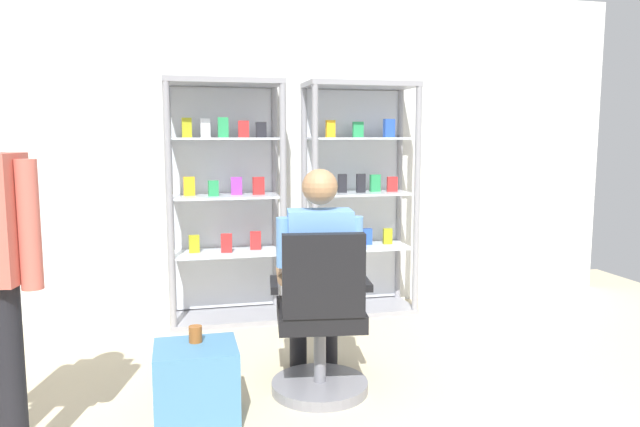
{
  "coord_description": "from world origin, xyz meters",
  "views": [
    {
      "loc": [
        -0.92,
        -1.99,
        1.47
      ],
      "look_at": [
        -0.07,
        1.51,
        1.0
      ],
      "focal_mm": 33.5,
      "sensor_mm": 36.0,
      "label": 1
    }
  ],
  "objects_px": {
    "storage_crate": "(197,383)",
    "display_cabinet_left": "(225,200)",
    "office_chair": "(321,328)",
    "tea_glass": "(195,334)",
    "display_cabinet_right": "(357,197)",
    "seated_shopkeeper": "(318,267)"
  },
  "relations": [
    {
      "from": "display_cabinet_left",
      "to": "tea_glass",
      "type": "height_order",
      "value": "display_cabinet_left"
    },
    {
      "from": "display_cabinet_left",
      "to": "tea_glass",
      "type": "xyz_separation_m",
      "value": [
        -0.3,
        -1.69,
        -0.52
      ]
    },
    {
      "from": "display_cabinet_right",
      "to": "seated_shopkeeper",
      "type": "distance_m",
      "value": 1.62
    },
    {
      "from": "display_cabinet_left",
      "to": "office_chair",
      "type": "relative_size",
      "value": 1.98
    },
    {
      "from": "office_chair",
      "to": "tea_glass",
      "type": "bearing_deg",
      "value": -173.23
    },
    {
      "from": "display_cabinet_left",
      "to": "storage_crate",
      "type": "xyz_separation_m",
      "value": [
        -0.3,
        -1.75,
        -0.77
      ]
    },
    {
      "from": "office_chair",
      "to": "seated_shopkeeper",
      "type": "xyz_separation_m",
      "value": [
        0.02,
        0.16,
        0.32
      ]
    },
    {
      "from": "display_cabinet_left",
      "to": "tea_glass",
      "type": "distance_m",
      "value": 1.79
    },
    {
      "from": "office_chair",
      "to": "seated_shopkeeper",
      "type": "distance_m",
      "value": 0.36
    },
    {
      "from": "display_cabinet_right",
      "to": "office_chair",
      "type": "distance_m",
      "value": 1.84
    },
    {
      "from": "display_cabinet_left",
      "to": "tea_glass",
      "type": "relative_size",
      "value": 22.24
    },
    {
      "from": "display_cabinet_left",
      "to": "display_cabinet_right",
      "type": "xyz_separation_m",
      "value": [
        1.1,
        0.0,
        -0.01
      ]
    },
    {
      "from": "display_cabinet_right",
      "to": "office_chair",
      "type": "xyz_separation_m",
      "value": [
        -0.7,
        -1.61,
        -0.57
      ]
    },
    {
      "from": "office_chair",
      "to": "storage_crate",
      "type": "height_order",
      "value": "office_chair"
    },
    {
      "from": "display_cabinet_right",
      "to": "tea_glass",
      "type": "relative_size",
      "value": 22.24
    },
    {
      "from": "display_cabinet_right",
      "to": "tea_glass",
      "type": "xyz_separation_m",
      "value": [
        -1.4,
        -1.69,
        -0.52
      ]
    },
    {
      "from": "display_cabinet_left",
      "to": "storage_crate",
      "type": "distance_m",
      "value": 1.93
    },
    {
      "from": "display_cabinet_right",
      "to": "seated_shopkeeper",
      "type": "xyz_separation_m",
      "value": [
        -0.68,
        -1.44,
        -0.25
      ]
    },
    {
      "from": "storage_crate",
      "to": "tea_glass",
      "type": "bearing_deg",
      "value": 87.28
    },
    {
      "from": "storage_crate",
      "to": "display_cabinet_left",
      "type": "bearing_deg",
      "value": 80.29
    },
    {
      "from": "office_chair",
      "to": "display_cabinet_left",
      "type": "bearing_deg",
      "value": 103.87
    },
    {
      "from": "tea_glass",
      "to": "storage_crate",
      "type": "bearing_deg",
      "value": -92.72
    }
  ]
}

